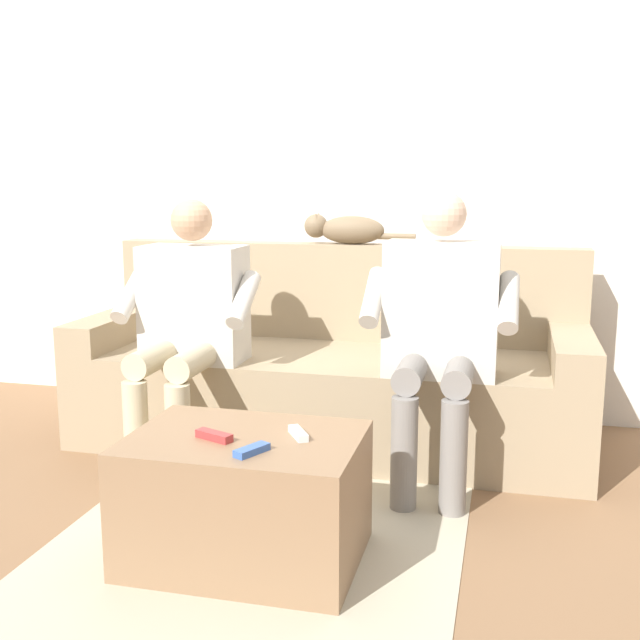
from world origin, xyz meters
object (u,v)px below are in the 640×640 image
object	(u,v)px
person_left_seated	(440,323)
remote_blue	(252,450)
remote_white	(298,433)
cat_on_backrest	(345,229)
remote_red	(214,436)
couch	(331,377)
coffee_table	(246,498)
person_right_seated	(188,317)

from	to	relation	value
person_left_seated	remote_blue	world-z (taller)	person_left_seated
person_left_seated	remote_white	size ratio (longest dim) A/B	9.88
cat_on_backrest	remote_red	distance (m)	1.63
couch	coffee_table	size ratio (longest dim) A/B	3.16
cat_on_backrest	remote_blue	xyz separation A→B (m)	(-0.07, 1.62, -0.54)
remote_blue	remote_white	bearing A→B (deg)	-1.06
coffee_table	remote_blue	world-z (taller)	remote_blue
person_left_seated	remote_blue	bearing A→B (deg)	64.31
cat_on_backrest	remote_red	bearing A→B (deg)	86.77
remote_red	remote_blue	xyz separation A→B (m)	(-0.15, 0.09, -0.00)
couch	remote_red	world-z (taller)	couch
cat_on_backrest	remote_blue	bearing A→B (deg)	92.39
person_right_seated	cat_on_backrest	distance (m)	0.93
couch	cat_on_backrest	distance (m)	0.73
person_left_seated	remote_red	world-z (taller)	person_left_seated
coffee_table	remote_blue	distance (m)	0.27
couch	remote_blue	size ratio (longest dim) A/B	19.48
person_right_seated	cat_on_backrest	bearing A→B (deg)	-127.78
couch	person_left_seated	bearing A→B (deg)	143.31
couch	person_left_seated	xyz separation A→B (m)	(-0.53, 0.39, 0.36)
couch	remote_red	bearing A→B (deg)	86.29
couch	remote_red	xyz separation A→B (m)	(0.08, 1.25, 0.13)
person_right_seated	remote_white	distance (m)	1.05
remote_white	remote_red	xyz separation A→B (m)	(0.25, 0.09, 0.00)
coffee_table	person_right_seated	bearing A→B (deg)	-56.19
person_right_seated	remote_red	xyz separation A→B (m)	(-0.45, 0.84, -0.21)
coffee_table	remote_red	size ratio (longest dim) A/B	5.68
remote_white	remote_blue	world-z (taller)	remote_white
couch	remote_blue	xyz separation A→B (m)	(-0.07, 1.34, 0.13)
remote_red	person_left_seated	bearing A→B (deg)	76.32
cat_on_backrest	remote_blue	world-z (taller)	cat_on_backrest
person_right_seated	coffee_table	bearing A→B (deg)	123.81
coffee_table	remote_red	xyz separation A→B (m)	(0.08, 0.05, 0.22)
couch	coffee_table	xyz separation A→B (m)	(0.00, 1.20, -0.09)
coffee_table	person_left_seated	xyz separation A→B (m)	(-0.53, -0.81, 0.45)
remote_blue	cat_on_backrest	bearing A→B (deg)	29.06
coffee_table	cat_on_backrest	world-z (taller)	cat_on_backrest
cat_on_backrest	remote_red	size ratio (longest dim) A/B	4.27
person_left_seated	couch	bearing A→B (deg)	-36.69
person_right_seated	cat_on_backrest	size ratio (longest dim) A/B	2.06
person_right_seated	cat_on_backrest	world-z (taller)	person_right_seated
couch	coffee_table	distance (m)	1.21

